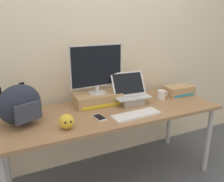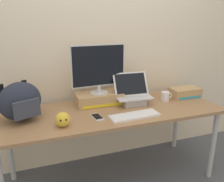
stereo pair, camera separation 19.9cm
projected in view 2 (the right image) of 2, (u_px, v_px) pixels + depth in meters
name	position (u px, v px, depth m)	size (l,w,h in m)	color
ground_plane	(112.00, 177.00, 2.31)	(20.00, 20.00, 0.00)	#515660
back_wall	(97.00, 45.00, 2.35)	(7.00, 0.10, 2.60)	beige
desk	(112.00, 116.00, 2.11)	(2.03, 0.74, 0.75)	#99704C
toner_box_yellow	(99.00, 98.00, 2.23)	(0.45, 0.25, 0.11)	tan
desktop_monitor	(99.00, 68.00, 2.14)	(0.54, 0.17, 0.47)	silver
open_laptop	(132.00, 97.00, 2.22)	(0.36, 0.26, 0.30)	#ADADB2
external_keyboard	(135.00, 116.00, 1.92)	(0.44, 0.16, 0.02)	white
messenger_backpack	(20.00, 101.00, 1.83)	(0.41, 0.35, 0.32)	#232838
coffee_mug	(165.00, 96.00, 2.30)	(0.12, 0.08, 0.10)	silver
cell_phone	(97.00, 117.00, 1.91)	(0.09, 0.16, 0.01)	silver
plush_toy	(63.00, 119.00, 1.74)	(0.12, 0.12, 0.12)	gold
toner_box_cyan	(185.00, 92.00, 2.43)	(0.32, 0.18, 0.10)	tan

